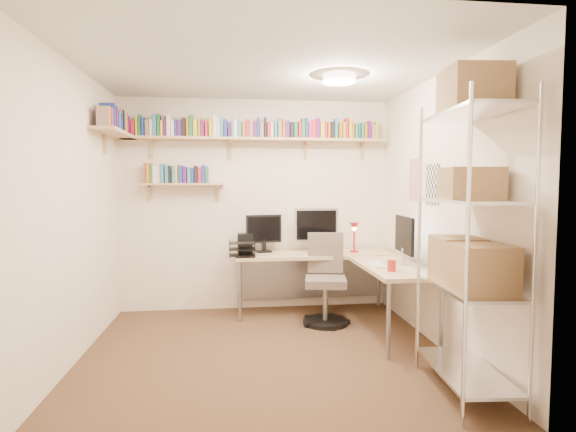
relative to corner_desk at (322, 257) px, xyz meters
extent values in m
plane|color=#48341F|center=(-0.69, -0.95, -0.70)|extent=(3.20, 3.20, 0.00)
cube|color=beige|center=(-0.69, 0.55, 0.55)|extent=(3.20, 0.04, 2.50)
cube|color=beige|center=(-2.29, -0.95, 0.55)|extent=(0.04, 3.00, 2.50)
cube|color=beige|center=(0.91, -0.95, 0.55)|extent=(0.04, 3.00, 2.50)
cube|color=beige|center=(-0.69, -2.45, 0.55)|extent=(3.20, 0.04, 2.50)
cube|color=silver|center=(-0.69, -0.95, 1.80)|extent=(3.20, 3.00, 0.04)
cube|color=silver|center=(0.90, -0.40, 0.85)|extent=(0.01, 0.30, 0.42)
cube|color=silver|center=(0.90, -0.80, 0.80)|extent=(0.01, 0.28, 0.38)
cylinder|color=#FFEAC6|center=(0.01, -0.75, 1.76)|extent=(0.30, 0.30, 0.06)
cube|color=tan|center=(-0.69, 0.42, 1.32)|extent=(3.05, 0.25, 0.03)
cube|color=tan|center=(-2.17, 0.00, 1.32)|extent=(0.25, 1.00, 0.03)
cube|color=tan|center=(-1.54, 0.45, 0.80)|extent=(0.95, 0.20, 0.02)
cube|color=tan|center=(-1.89, 0.49, 1.25)|extent=(0.03, 0.20, 0.20)
cube|color=tan|center=(-0.99, 0.49, 1.25)|extent=(0.03, 0.20, 0.20)
cube|color=tan|center=(-0.09, 0.49, 1.25)|extent=(0.03, 0.20, 0.20)
cube|color=tan|center=(0.61, 0.49, 1.25)|extent=(0.03, 0.20, 0.20)
cube|color=gray|center=(-2.16, 0.42, 1.45)|extent=(0.04, 0.13, 0.22)
cube|color=#551A61|center=(-2.12, 0.42, 1.43)|extent=(0.03, 0.11, 0.19)
cube|color=red|center=(-2.07, 0.42, 1.42)|extent=(0.04, 0.13, 0.17)
cube|color=gold|center=(-2.03, 0.42, 1.45)|extent=(0.02, 0.14, 0.22)
cube|color=#226831|center=(-2.00, 0.42, 1.46)|extent=(0.03, 0.15, 0.24)
cube|color=#1F33A1|center=(-1.97, 0.42, 1.44)|extent=(0.03, 0.11, 0.21)
cube|color=gray|center=(-1.92, 0.42, 1.43)|extent=(0.04, 0.14, 0.18)
cube|color=white|center=(-1.88, 0.42, 1.43)|extent=(0.03, 0.12, 0.19)
cube|color=teal|center=(-1.84, 0.42, 1.46)|extent=(0.04, 0.13, 0.24)
cube|color=#226831|center=(-1.79, 0.42, 1.46)|extent=(0.03, 0.11, 0.25)
cube|color=gold|center=(-1.76, 0.42, 1.43)|extent=(0.02, 0.13, 0.18)
cube|color=#551A61|center=(-1.73, 0.42, 1.45)|extent=(0.03, 0.12, 0.23)
cube|color=white|center=(-1.68, 0.42, 1.46)|extent=(0.04, 0.14, 0.24)
cube|color=white|center=(-1.64, 0.42, 1.43)|extent=(0.04, 0.13, 0.18)
cube|color=#1F33A1|center=(-1.60, 0.42, 1.44)|extent=(0.02, 0.11, 0.19)
cube|color=#551A61|center=(-1.56, 0.42, 1.43)|extent=(0.04, 0.13, 0.19)
cube|color=black|center=(-1.52, 0.42, 1.44)|extent=(0.04, 0.14, 0.21)
cube|color=#BB6916|center=(-1.48, 0.42, 1.45)|extent=(0.03, 0.12, 0.22)
cube|color=#226831|center=(-1.44, 0.42, 1.46)|extent=(0.04, 0.13, 0.25)
cube|color=gold|center=(-1.39, 0.42, 1.43)|extent=(0.04, 0.14, 0.19)
cube|color=#BB6916|center=(-1.34, 0.42, 1.44)|extent=(0.03, 0.14, 0.21)
cube|color=#551A61|center=(-1.31, 0.42, 1.43)|extent=(0.04, 0.13, 0.19)
cube|color=red|center=(-1.26, 0.42, 1.43)|extent=(0.03, 0.14, 0.19)
cube|color=gold|center=(-1.21, 0.42, 1.44)|extent=(0.04, 0.11, 0.21)
cube|color=white|center=(-1.17, 0.42, 1.46)|extent=(0.04, 0.15, 0.25)
cube|color=white|center=(-1.13, 0.42, 1.45)|extent=(0.02, 0.11, 0.22)
cube|color=teal|center=(-1.09, 0.42, 1.45)|extent=(0.04, 0.12, 0.23)
cube|color=#1F33A1|center=(-1.05, 0.42, 1.44)|extent=(0.03, 0.13, 0.21)
cube|color=#551A61|center=(-1.00, 0.42, 1.42)|extent=(0.03, 0.12, 0.17)
cube|color=teal|center=(-0.97, 0.42, 1.44)|extent=(0.02, 0.14, 0.21)
cube|color=white|center=(-0.93, 0.42, 1.44)|extent=(0.04, 0.12, 0.20)
cube|color=teal|center=(-0.89, 0.42, 1.43)|extent=(0.04, 0.13, 0.19)
cube|color=#BB6916|center=(-0.84, 0.42, 1.43)|extent=(0.03, 0.15, 0.18)
cube|color=red|center=(-0.80, 0.42, 1.44)|extent=(0.04, 0.14, 0.21)
cube|color=gray|center=(-0.75, 0.42, 1.43)|extent=(0.04, 0.12, 0.19)
cube|color=#551A61|center=(-0.71, 0.42, 1.43)|extent=(0.04, 0.13, 0.18)
cube|color=#1F33A1|center=(-0.67, 0.42, 1.45)|extent=(0.02, 0.13, 0.23)
cube|color=gray|center=(-0.63, 0.42, 1.43)|extent=(0.04, 0.14, 0.18)
cube|color=black|center=(-0.59, 0.42, 1.45)|extent=(0.02, 0.14, 0.23)
cube|color=red|center=(-0.55, 0.42, 1.43)|extent=(0.04, 0.13, 0.19)
cube|color=white|center=(-0.51, 0.42, 1.43)|extent=(0.03, 0.14, 0.18)
cube|color=teal|center=(-0.47, 0.42, 1.43)|extent=(0.03, 0.13, 0.19)
cube|color=gray|center=(-0.42, 0.42, 1.45)|extent=(0.04, 0.13, 0.23)
cube|color=#BB6916|center=(-0.38, 0.42, 1.45)|extent=(0.03, 0.12, 0.23)
cube|color=#551A61|center=(-0.33, 0.42, 1.44)|extent=(0.04, 0.13, 0.20)
cube|color=black|center=(-0.28, 0.42, 1.43)|extent=(0.04, 0.14, 0.18)
cube|color=#226831|center=(-0.24, 0.42, 1.43)|extent=(0.04, 0.14, 0.19)
cube|color=red|center=(-0.19, 0.42, 1.43)|extent=(0.03, 0.12, 0.19)
cube|color=#226831|center=(-0.15, 0.42, 1.46)|extent=(0.04, 0.14, 0.23)
cube|color=#1F33A1|center=(-0.11, 0.42, 1.45)|extent=(0.03, 0.14, 0.23)
cube|color=red|center=(-0.07, 0.42, 1.43)|extent=(0.04, 0.14, 0.19)
cube|color=red|center=(-0.02, 0.42, 1.45)|extent=(0.04, 0.11, 0.22)
cube|color=#551A61|center=(0.03, 0.42, 1.46)|extent=(0.04, 0.11, 0.23)
cube|color=gold|center=(0.08, 0.42, 1.43)|extent=(0.04, 0.14, 0.18)
cube|color=red|center=(0.12, 0.42, 1.44)|extent=(0.03, 0.12, 0.20)
cube|color=#BB6916|center=(0.16, 0.42, 1.43)|extent=(0.03, 0.14, 0.18)
cube|color=black|center=(0.20, 0.42, 1.44)|extent=(0.04, 0.15, 0.19)
cube|color=teal|center=(0.25, 0.42, 1.46)|extent=(0.04, 0.11, 0.24)
cube|color=#BB6916|center=(0.30, 0.42, 1.44)|extent=(0.04, 0.13, 0.19)
cube|color=gold|center=(0.34, 0.42, 1.44)|extent=(0.02, 0.12, 0.19)
cube|color=red|center=(0.37, 0.42, 1.46)|extent=(0.03, 0.12, 0.24)
cube|color=gold|center=(0.41, 0.42, 1.46)|extent=(0.03, 0.12, 0.24)
cube|color=#BB6916|center=(0.45, 0.42, 1.44)|extent=(0.02, 0.14, 0.19)
cube|color=teal|center=(0.49, 0.42, 1.43)|extent=(0.03, 0.14, 0.17)
cube|color=#226831|center=(0.52, 0.42, 1.43)|extent=(0.02, 0.13, 0.18)
cube|color=teal|center=(0.56, 0.42, 1.44)|extent=(0.02, 0.15, 0.20)
cube|color=#BB6916|center=(0.60, 0.42, 1.43)|extent=(0.03, 0.14, 0.19)
cube|color=#551A61|center=(0.65, 0.42, 1.44)|extent=(0.04, 0.14, 0.21)
cube|color=gray|center=(0.69, 0.42, 1.42)|extent=(0.04, 0.14, 0.17)
cube|color=gold|center=(0.73, 0.42, 1.44)|extent=(0.03, 0.12, 0.21)
cube|color=gray|center=(-2.17, -0.44, 1.43)|extent=(0.11, 0.03, 0.18)
cube|color=gold|center=(-2.17, -0.40, 1.44)|extent=(0.12, 0.03, 0.20)
cube|color=red|center=(-2.17, -0.35, 1.43)|extent=(0.13, 0.04, 0.19)
cube|color=teal|center=(-2.17, -0.31, 1.43)|extent=(0.12, 0.02, 0.19)
cube|color=#1F33A1|center=(-2.17, -0.27, 1.46)|extent=(0.15, 0.03, 0.25)
cube|color=#551A61|center=(-2.17, -0.23, 1.45)|extent=(0.13, 0.03, 0.22)
cube|color=#551A61|center=(-2.17, -0.18, 1.45)|extent=(0.15, 0.04, 0.23)
cube|color=black|center=(-2.17, -0.13, 1.44)|extent=(0.13, 0.04, 0.20)
cube|color=red|center=(-2.17, -0.08, 1.46)|extent=(0.11, 0.02, 0.24)
cube|color=teal|center=(-2.17, -0.04, 1.44)|extent=(0.13, 0.04, 0.20)
cube|color=#1F33A1|center=(-2.17, 0.00, 1.43)|extent=(0.15, 0.04, 0.19)
cube|color=gray|center=(-2.17, 0.05, 1.46)|extent=(0.12, 0.03, 0.24)
cube|color=black|center=(-2.17, 0.10, 1.46)|extent=(0.14, 0.03, 0.24)
cube|color=#1F33A1|center=(-2.17, 0.14, 1.45)|extent=(0.13, 0.04, 0.22)
cube|color=#1F33A1|center=(-2.17, 0.18, 1.44)|extent=(0.12, 0.03, 0.20)
cube|color=#BB6916|center=(-2.17, 0.21, 1.46)|extent=(0.11, 0.02, 0.24)
cube|color=gold|center=(-2.17, 0.25, 1.44)|extent=(0.13, 0.04, 0.20)
cube|color=white|center=(-2.17, 0.28, 1.45)|extent=(0.11, 0.03, 0.23)
cube|color=red|center=(-2.17, 0.32, 1.46)|extent=(0.12, 0.03, 0.24)
cube|color=#551A61|center=(-2.17, 0.36, 1.45)|extent=(0.14, 0.03, 0.22)
cube|color=white|center=(-2.17, 0.39, 1.45)|extent=(0.13, 0.02, 0.23)
cube|color=red|center=(-2.17, 0.42, 1.43)|extent=(0.13, 0.02, 0.18)
cube|color=gray|center=(-1.96, 0.45, 0.93)|extent=(0.03, 0.11, 0.23)
cube|color=#BB6916|center=(-1.92, 0.45, 0.93)|extent=(0.04, 0.15, 0.23)
cube|color=#226831|center=(-1.89, 0.45, 0.92)|extent=(0.03, 0.12, 0.21)
cube|color=white|center=(-1.85, 0.45, 0.92)|extent=(0.04, 0.12, 0.20)
cube|color=white|center=(-1.81, 0.45, 0.91)|extent=(0.04, 0.11, 0.20)
cube|color=teal|center=(-1.77, 0.45, 0.92)|extent=(0.03, 0.14, 0.22)
cube|color=teal|center=(-1.72, 0.45, 0.92)|extent=(0.03, 0.14, 0.20)
cube|color=black|center=(-1.68, 0.45, 0.91)|extent=(0.03, 0.12, 0.19)
cube|color=teal|center=(-1.64, 0.45, 0.91)|extent=(0.03, 0.13, 0.19)
cube|color=gold|center=(-1.61, 0.45, 0.93)|extent=(0.03, 0.13, 0.22)
cube|color=#1F33A1|center=(-1.56, 0.45, 0.92)|extent=(0.04, 0.14, 0.20)
cube|color=#551A61|center=(-1.51, 0.45, 0.91)|extent=(0.04, 0.13, 0.19)
cube|color=teal|center=(-1.47, 0.45, 0.91)|extent=(0.04, 0.13, 0.18)
cube|color=#1F33A1|center=(-1.43, 0.45, 0.90)|extent=(0.02, 0.12, 0.17)
cube|color=black|center=(-1.39, 0.45, 0.91)|extent=(0.04, 0.13, 0.20)
cube|color=red|center=(-1.35, 0.45, 0.91)|extent=(0.04, 0.11, 0.18)
cube|color=#1F33A1|center=(-1.31, 0.45, 0.92)|extent=(0.04, 0.12, 0.21)
cube|color=#226831|center=(-1.26, 0.45, 0.91)|extent=(0.02, 0.12, 0.19)
cube|color=tan|center=(-0.04, 0.23, -0.01)|extent=(1.81, 0.57, 0.04)
cube|color=tan|center=(0.58, -0.66, -0.01)|extent=(0.57, 1.24, 0.04)
cylinder|color=gray|center=(-0.90, -0.01, -0.36)|extent=(0.04, 0.04, 0.67)
cylinder|color=gray|center=(-0.90, 0.47, -0.36)|extent=(0.04, 0.04, 0.67)
cylinder|color=gray|center=(0.81, 0.47, -0.36)|extent=(0.04, 0.04, 0.67)
cylinder|color=gray|center=(0.34, -1.23, -0.36)|extent=(0.04, 0.04, 0.67)
cylinder|color=gray|center=(0.81, -1.23, -0.36)|extent=(0.04, 0.04, 0.67)
cube|color=gray|center=(-0.04, 0.48, -0.31)|extent=(1.72, 0.02, 0.52)
cube|color=silver|center=(0.00, 0.34, 0.32)|extent=(0.52, 0.03, 0.40)
cube|color=black|center=(0.00, 0.33, 0.32)|extent=(0.47, 0.00, 0.35)
cube|color=black|center=(-0.62, 0.34, 0.29)|extent=(0.42, 0.03, 0.32)
cube|color=black|center=(0.71, -0.61, 0.30)|extent=(0.03, 0.55, 0.36)
cube|color=white|center=(0.69, -0.61, 0.30)|extent=(0.00, 0.50, 0.31)
cube|color=white|center=(0.00, 0.06, 0.02)|extent=(0.40, 0.12, 0.01)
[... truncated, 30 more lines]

